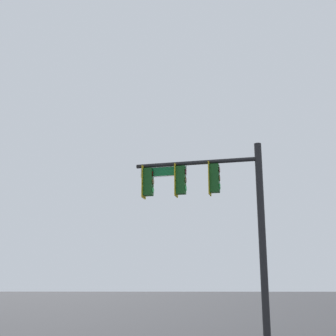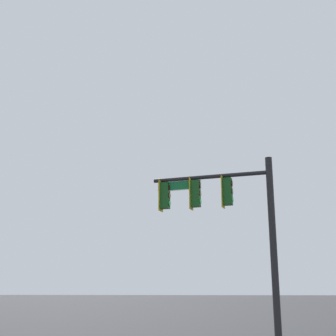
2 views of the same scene
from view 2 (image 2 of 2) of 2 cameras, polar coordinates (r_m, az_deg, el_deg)
signal_pole_near at (r=18.82m, az=7.55°, el=-5.65°), size 4.89×1.29×7.11m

